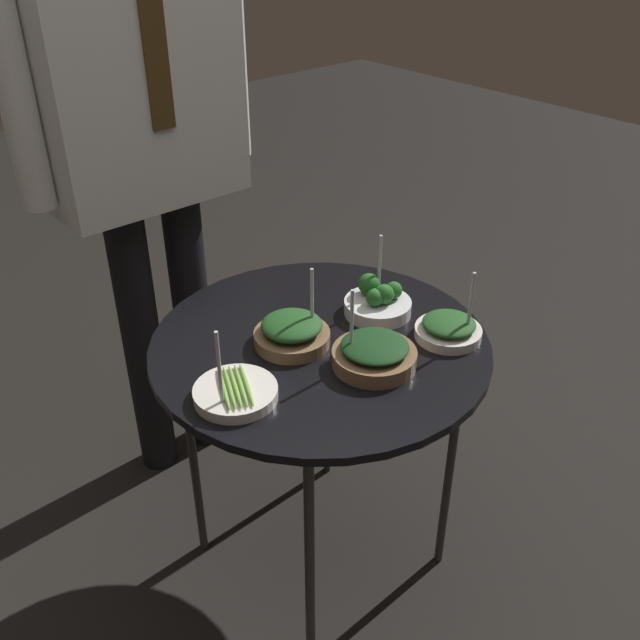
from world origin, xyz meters
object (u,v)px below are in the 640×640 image
object	(u,v)px
bowl_spinach_center	(374,354)
bowl_broccoli_front_center	(378,301)
bowl_spinach_back_left	(292,332)
serving_cart	(320,358)
bowl_asparagus_front_right	(235,392)
bowl_spinach_far_rim	(449,329)
waiter_figure	(137,104)

from	to	relation	value
bowl_spinach_center	bowl_broccoli_front_center	bearing A→B (deg)	42.92
bowl_spinach_back_left	serving_cart	bearing A→B (deg)	-32.05
bowl_asparagus_front_right	bowl_broccoli_front_center	xyz separation A→B (m)	(0.40, 0.04, 0.01)
bowl_spinach_back_left	bowl_spinach_center	world-z (taller)	bowl_spinach_center
bowl_spinach_back_left	bowl_asparagus_front_right	distance (m)	0.20
bowl_spinach_back_left	bowl_spinach_far_rim	bearing A→B (deg)	-36.92
bowl_broccoli_front_center	bowl_spinach_center	bearing A→B (deg)	-137.08
serving_cart	bowl_asparagus_front_right	size ratio (longest dim) A/B	4.13
bowl_spinach_far_rim	waiter_figure	xyz separation A→B (m)	(-0.25, 0.72, 0.35)
bowl_spinach_far_rim	bowl_broccoli_front_center	distance (m)	0.17
bowl_asparagus_front_right	waiter_figure	bearing A→B (deg)	72.57
bowl_asparagus_front_right	bowl_spinach_back_left	bearing A→B (deg)	20.40
bowl_spinach_center	serving_cart	bearing A→B (deg)	100.38
bowl_spinach_far_rim	bowl_spinach_center	world-z (taller)	bowl_spinach_center
bowl_spinach_far_rim	bowl_spinach_center	bearing A→B (deg)	170.45
bowl_spinach_back_left	waiter_figure	xyz separation A→B (m)	(-0.00, 0.53, 0.35)
bowl_asparagus_front_right	bowl_broccoli_front_center	distance (m)	0.41
serving_cart	bowl_asparagus_front_right	xyz separation A→B (m)	(-0.24, -0.04, 0.06)
serving_cart	bowl_spinach_far_rim	distance (m)	0.27
bowl_spinach_back_left	waiter_figure	size ratio (longest dim) A/B	0.10
bowl_spinach_far_rim	waiter_figure	world-z (taller)	waiter_figure
bowl_spinach_back_left	bowl_broccoli_front_center	xyz separation A→B (m)	(0.21, -0.03, 0.00)
serving_cart	bowl_spinach_back_left	distance (m)	0.09
bowl_spinach_back_left	bowl_broccoli_front_center	distance (m)	0.22
bowl_spinach_center	bowl_spinach_back_left	bearing A→B (deg)	114.15
serving_cart	waiter_figure	bearing A→B (deg)	94.92
bowl_broccoli_front_center	bowl_spinach_center	world-z (taller)	same
serving_cart	bowl_broccoli_front_center	world-z (taller)	bowl_broccoli_front_center
serving_cart	bowl_broccoli_front_center	bearing A→B (deg)	0.62
bowl_spinach_far_rim	bowl_spinach_center	size ratio (longest dim) A/B	0.94
bowl_spinach_center	bowl_spinach_far_rim	bearing A→B (deg)	-9.55
bowl_spinach_far_rim	bowl_spinach_back_left	world-z (taller)	bowl_spinach_back_left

